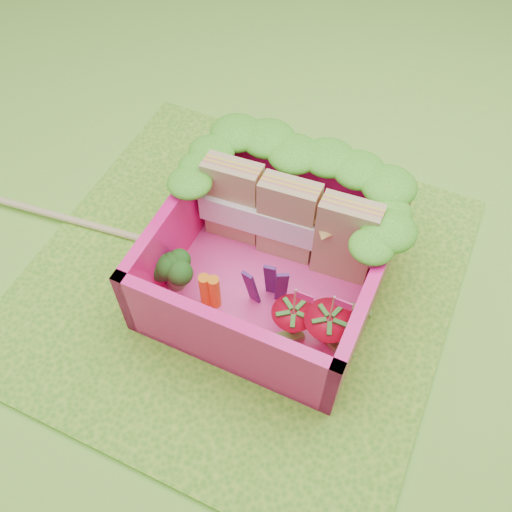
{
  "coord_description": "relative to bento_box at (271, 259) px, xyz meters",
  "views": [
    {
      "loc": [
        0.93,
        -1.78,
        3.09
      ],
      "look_at": [
        0.1,
        0.04,
        0.28
      ],
      "focal_mm": 40.0,
      "sensor_mm": 36.0,
      "label": 1
    }
  ],
  "objects": [
    {
      "name": "strawberry_right",
      "position": [
        0.47,
        -0.27,
        -0.08
      ],
      "size": [
        0.28,
        0.28,
        0.52
      ],
      "color": "red",
      "rests_on": "bento_floor"
    },
    {
      "name": "lettuce_ruffle",
      "position": [
        -0.0,
        0.44,
        0.33
      ],
      "size": [
        1.43,
        0.77,
        0.11
      ],
      "color": "#2F8317",
      "rests_on": "bento_box"
    },
    {
      "name": "snap_peas",
      "position": [
        0.4,
        -0.22,
        -0.2
      ],
      "size": [
        0.59,
        0.57,
        0.05
      ],
      "color": "#71BD3B",
      "rests_on": "bento_floor"
    },
    {
      "name": "strawberry_left",
      "position": [
        0.27,
        -0.3,
        -0.09
      ],
      "size": [
        0.25,
        0.25,
        0.49
      ],
      "color": "red",
      "rests_on": "bento_floor"
    },
    {
      "name": "bento_floor",
      "position": [
        0.0,
        -0.0,
        -0.25
      ],
      "size": [
        1.3,
        1.3,
        0.05
      ],
      "primitive_type": "cube",
      "color": "#FA409E",
      "rests_on": "placemat"
    },
    {
      "name": "placemat",
      "position": [
        -0.19,
        -0.04,
        -0.29
      ],
      "size": [
        2.6,
        2.6,
        0.03
      ],
      "primitive_type": "cube",
      "color": "#50A024",
      "rests_on": "ground"
    },
    {
      "name": "sandwich_stack",
      "position": [
        0.01,
        0.26,
        0.08
      ],
      "size": [
        1.13,
        0.25,
        0.62
      ],
      "color": "tan",
      "rests_on": "bento_floor"
    },
    {
      "name": "broccoli",
      "position": [
        -0.52,
        -0.27,
        -0.04
      ],
      "size": [
        0.32,
        0.32,
        0.26
      ],
      "color": "#619648",
      "rests_on": "bento_floor"
    },
    {
      "name": "purple_wedges",
      "position": [
        0.05,
        -0.15,
        -0.04
      ],
      "size": [
        0.23,
        0.13,
        0.38
      ],
      "color": "#451753",
      "rests_on": "bento_floor"
    },
    {
      "name": "ground",
      "position": [
        -0.19,
        -0.04,
        -0.31
      ],
      "size": [
        14.0,
        14.0,
        0.0
      ],
      "primitive_type": "plane",
      "color": "#83DB3D",
      "rests_on": "ground"
    },
    {
      "name": "carrot_sticks",
      "position": [
        -0.26,
        -0.3,
        -0.09
      ],
      "size": [
        0.12,
        0.08,
        0.27
      ],
      "color": "orange",
      "rests_on": "bento_floor"
    },
    {
      "name": "bento_box",
      "position": [
        0.0,
        0.0,
        0.0
      ],
      "size": [
        1.3,
        1.3,
        0.55
      ],
      "color": "#FA157A",
      "rests_on": "placemat"
    },
    {
      "name": "chopsticks",
      "position": [
        -1.32,
        -0.09,
        -0.25
      ],
      "size": [
        2.5,
        0.33,
        0.04
      ],
      "color": "tan",
      "rests_on": "placemat"
    }
  ]
}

